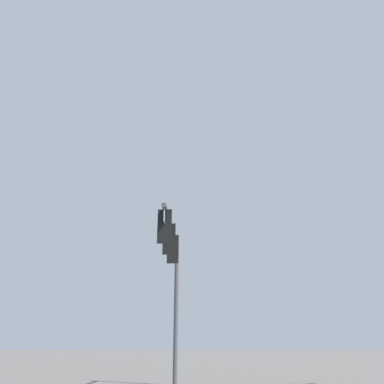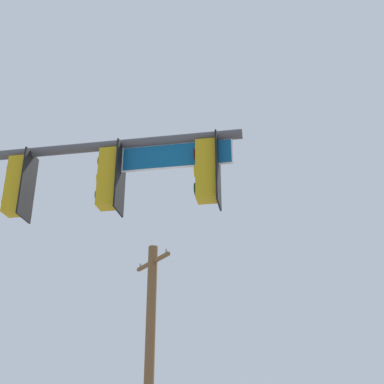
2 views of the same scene
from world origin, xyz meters
name	(u,v)px [view 2 (image 2 of 2)]	position (x,y,z in m)	size (l,w,h in m)	color
signal_pole_near	(36,212)	(-6.39, -6.19, 5.14)	(6.30, 1.49, 6.95)	#47474C
utility_pole	(150,354)	(-8.99, 4.15, 4.19)	(2.00, 1.57, 8.13)	brown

